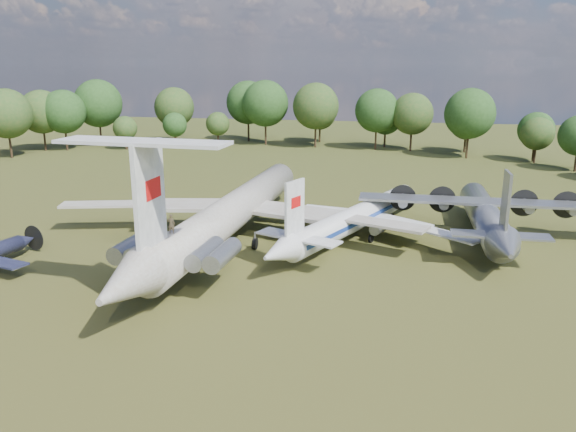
% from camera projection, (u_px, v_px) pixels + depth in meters
% --- Properties ---
extents(ground, '(300.00, 300.00, 0.00)m').
position_uv_depth(ground, '(194.00, 244.00, 66.94)').
color(ground, '#263C14').
rests_on(ground, ground).
extents(il62_airliner, '(48.80, 61.71, 5.82)m').
position_uv_depth(il62_airliner, '(233.00, 218.00, 67.13)').
color(il62_airliner, '#BABAB5').
rests_on(il62_airliner, ground).
extents(tu104_jet, '(43.67, 49.08, 4.05)m').
position_uv_depth(tu104_jet, '(357.00, 222.00, 68.82)').
color(tu104_jet, silver).
rests_on(tu104_jet, ground).
extents(an12_transport, '(30.95, 34.54, 4.52)m').
position_uv_depth(an12_transport, '(485.00, 220.00, 68.51)').
color(an12_transport, '#9DA0A5').
rests_on(an12_transport, ground).
extents(person_on_il62, '(0.72, 0.53, 1.82)m').
position_uv_depth(person_on_il62, '(171.00, 224.00, 50.91)').
color(person_on_il62, olive).
rests_on(person_on_il62, il62_airliner).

